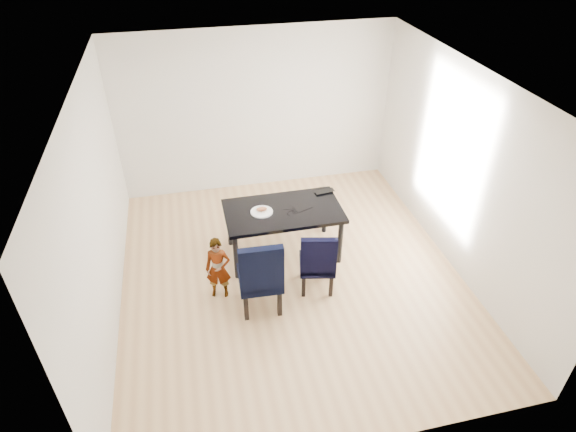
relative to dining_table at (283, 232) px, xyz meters
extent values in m
cube|color=tan|center=(0.00, -0.50, -0.38)|extent=(4.50, 5.00, 0.01)
cube|color=white|center=(0.00, -0.50, 2.33)|extent=(4.50, 5.00, 0.01)
cube|color=silver|center=(0.00, 2.00, 0.98)|extent=(4.50, 0.01, 2.70)
cube|color=white|center=(0.00, -3.00, 0.98)|extent=(4.50, 0.01, 2.70)
cube|color=silver|center=(-2.25, -0.50, 0.98)|extent=(0.01, 5.00, 2.70)
cube|color=white|center=(2.25, -0.50, 0.98)|extent=(0.01, 5.00, 2.70)
cube|color=black|center=(0.00, 0.00, 0.00)|extent=(1.60, 0.90, 0.75)
cube|color=black|center=(-0.50, -0.95, 0.17)|extent=(0.54, 0.56, 1.08)
cube|color=black|center=(0.27, -0.78, 0.09)|extent=(0.53, 0.55, 0.93)
imported|color=orange|center=(-0.98, -0.65, 0.06)|extent=(0.36, 0.28, 0.88)
cylinder|color=white|center=(-0.30, 0.00, 0.38)|extent=(0.37, 0.37, 0.02)
ellipsoid|color=#AE633E|center=(-0.29, 0.01, 0.42)|extent=(0.16, 0.11, 0.06)
imported|color=black|center=(0.67, 0.35, 0.39)|extent=(0.31, 0.22, 0.02)
torus|color=black|center=(0.11, -0.10, 0.38)|extent=(0.18, 0.18, 0.01)
camera|label=1|loc=(-1.14, -5.30, 4.06)|focal=30.00mm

